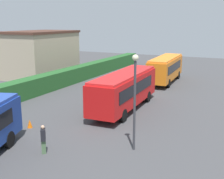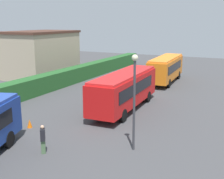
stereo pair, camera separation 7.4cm
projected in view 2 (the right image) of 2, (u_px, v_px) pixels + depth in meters
name	position (u px, v px, depth m)	size (l,w,h in m)	color
ground_plane	(124.00, 108.00, 25.90)	(81.14, 81.14, 0.00)	#424244
bus_red	(125.00, 89.00, 25.04)	(10.21, 2.82, 3.14)	red
bus_orange	(166.00, 68.00, 36.19)	(9.57, 2.81, 3.11)	orange
person_left	(43.00, 139.00, 16.79)	(0.50, 0.47, 1.69)	#4C6B47
person_center	(103.00, 90.00, 28.54)	(0.48, 0.46, 1.70)	olive
hedge_row	(33.00, 86.00, 30.05)	(52.57, 1.63, 1.81)	#245827
depot_building	(41.00, 54.00, 40.08)	(10.11, 6.41, 6.11)	tan
traffic_cone	(30.00, 124.00, 20.99)	(0.36, 0.36, 0.60)	orange
lamppost	(134.00, 92.00, 16.66)	(0.36, 0.36, 5.61)	#38383D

